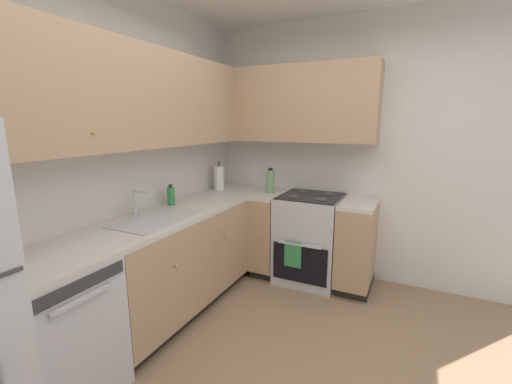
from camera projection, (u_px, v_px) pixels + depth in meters
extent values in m
cube|color=silver|center=(95.00, 165.00, 2.46)|extent=(3.77, 0.05, 2.67)
cube|color=silver|center=(366.00, 153.00, 3.38)|extent=(0.05, 3.39, 2.67)
cube|color=silver|center=(52.00, 335.00, 1.94)|extent=(0.60, 0.60, 0.86)
cube|color=#333333|center=(80.00, 286.00, 1.73)|extent=(0.55, 0.01, 0.07)
cube|color=silver|center=(83.00, 299.00, 1.74)|extent=(0.36, 0.02, 0.02)
cube|color=tan|center=(174.00, 259.00, 2.89)|extent=(1.58, 0.60, 0.77)
cube|color=black|center=(174.00, 303.00, 2.99)|extent=(1.58, 0.54, 0.09)
sphere|color=tan|center=(176.00, 266.00, 2.42)|extent=(0.02, 0.02, 0.02)
sphere|color=tan|center=(226.00, 237.00, 3.03)|extent=(0.02, 0.02, 0.02)
cube|color=beige|center=(172.00, 215.00, 2.81)|extent=(2.79, 0.60, 0.03)
cube|color=tan|center=(270.00, 230.00, 3.67)|extent=(0.60, 0.26, 0.77)
cube|color=black|center=(271.00, 265.00, 3.78)|extent=(0.54, 0.26, 0.09)
cube|color=tan|center=(357.00, 243.00, 3.27)|extent=(0.60, 0.32, 0.77)
cube|color=black|center=(354.00, 282.00, 3.38)|extent=(0.54, 0.32, 0.09)
sphere|color=tan|center=(352.00, 239.00, 2.96)|extent=(0.02, 0.02, 0.02)
cube|color=beige|center=(270.00, 194.00, 3.58)|extent=(0.60, 0.26, 0.03)
cube|color=beige|center=(359.00, 203.00, 3.19)|extent=(0.60, 0.32, 0.03)
cube|color=silver|center=(310.00, 238.00, 3.50)|extent=(0.64, 0.62, 0.90)
cube|color=black|center=(299.00, 264.00, 3.24)|extent=(0.02, 0.55, 0.38)
cube|color=silver|center=(299.00, 245.00, 3.18)|extent=(0.02, 0.43, 0.02)
cube|color=black|center=(311.00, 196.00, 3.40)|extent=(0.59, 0.60, 0.01)
cube|color=silver|center=(320.00, 184.00, 3.66)|extent=(0.03, 0.60, 0.15)
cylinder|color=#4C4C4C|center=(321.00, 199.00, 3.22)|extent=(0.11, 0.11, 0.01)
cylinder|color=#4C4C4C|center=(294.00, 196.00, 3.34)|extent=(0.11, 0.11, 0.01)
cylinder|color=#4C4C4C|center=(328.00, 194.00, 3.47)|extent=(0.11, 0.11, 0.01)
cylinder|color=#4C4C4C|center=(303.00, 191.00, 3.58)|extent=(0.11, 0.11, 0.01)
cube|color=#338C4C|center=(293.00, 254.00, 3.23)|extent=(0.02, 0.17, 0.26)
cube|color=tan|center=(137.00, 98.00, 2.53)|extent=(2.47, 0.32, 0.76)
sphere|color=tan|center=(94.00, 133.00, 2.03)|extent=(0.02, 0.02, 0.02)
sphere|color=tan|center=(199.00, 129.00, 2.98)|extent=(0.02, 0.02, 0.02)
cube|color=tan|center=(290.00, 104.00, 3.45)|extent=(0.32, 1.77, 0.76)
cube|color=#B7B7BC|center=(157.00, 219.00, 2.60)|extent=(0.68, 0.40, 0.01)
cube|color=gray|center=(157.00, 225.00, 2.61)|extent=(0.63, 0.36, 0.09)
cube|color=#99999E|center=(157.00, 223.00, 2.61)|extent=(0.02, 0.35, 0.06)
cylinder|color=silver|center=(134.00, 203.00, 2.68)|extent=(0.02, 0.02, 0.22)
cylinder|color=silver|center=(140.00, 192.00, 2.63)|extent=(0.02, 0.15, 0.02)
cylinder|color=silver|center=(140.00, 211.00, 2.74)|extent=(0.02, 0.02, 0.06)
cylinder|color=#338C4C|center=(171.00, 196.00, 3.05)|extent=(0.07, 0.07, 0.16)
cylinder|color=#262626|center=(170.00, 186.00, 3.03)|extent=(0.03, 0.03, 0.03)
cylinder|color=white|center=(219.00, 178.00, 3.73)|extent=(0.11, 0.11, 0.27)
cylinder|color=#3F3F3F|center=(219.00, 176.00, 3.72)|extent=(0.02, 0.02, 0.33)
cylinder|color=#729E66|center=(270.00, 182.00, 3.55)|extent=(0.08, 0.08, 0.24)
cylinder|color=black|center=(271.00, 169.00, 3.53)|extent=(0.05, 0.05, 0.02)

